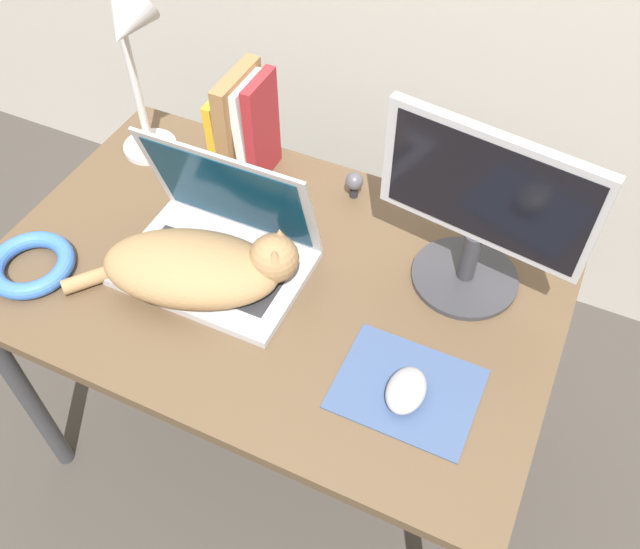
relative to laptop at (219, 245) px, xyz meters
The scene contains 10 objects.
desk 0.18m from the laptop, ahead, with size 1.18×0.75×0.73m.
laptop is the anchor object (origin of this frame).
cat 0.07m from the laptop, 90.01° to the right, with size 0.44×0.29×0.14m.
external_monitor 0.53m from the laptop, 19.45° to the left, with size 0.41×0.22×0.37m.
mousepad 0.49m from the laptop, 15.27° to the right, with size 0.26×0.20×0.00m.
computer_mouse 0.49m from the laptop, 17.01° to the right, with size 0.07×0.10×0.04m.
book_row 0.32m from the laptop, 108.12° to the left, with size 0.12×0.17×0.26m.
desk_lamp 0.45m from the laptop, 144.87° to the left, with size 0.17×0.17×0.44m.
cable_coil 0.40m from the laptop, 151.38° to the right, with size 0.18×0.18×0.04m.
webcam 0.35m from the laptop, 60.17° to the left, with size 0.04×0.04×0.07m.
Camera 1 is at (0.47, -0.42, 1.81)m, focal length 38.00 mm.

